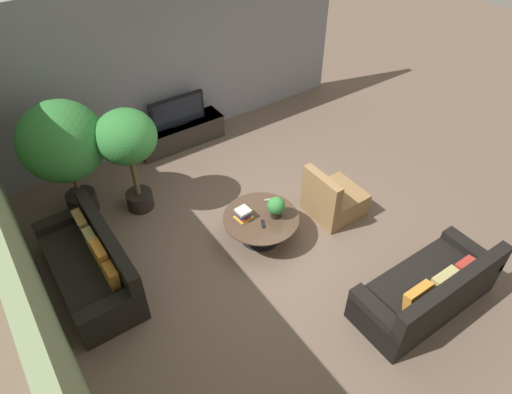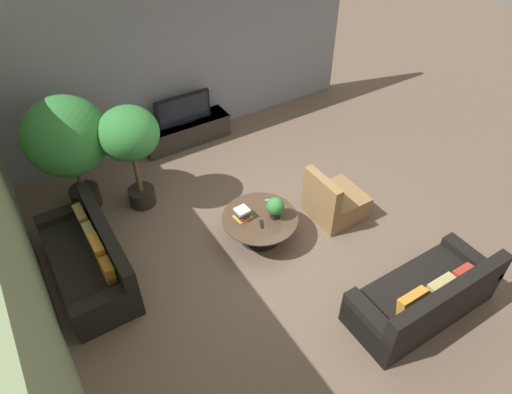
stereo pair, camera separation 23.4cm
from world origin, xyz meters
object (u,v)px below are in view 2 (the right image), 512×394
Objects in this scene: coffee_table at (260,223)px; potted_palm_tall at (67,139)px; potted_palm_corner at (130,139)px; potted_plant_tabletop at (275,207)px; couch_by_wall at (90,260)px; television at (183,109)px; couch_near_entry at (424,298)px; armchair_wicker at (334,202)px; media_console at (186,132)px.

potted_palm_tall reaches higher than coffee_table.
potted_plant_tabletop is (1.42, -1.79, -0.67)m from potted_palm_corner.
potted_plant_tabletop is at bearing 74.05° from couch_by_wall.
television is at bearing 41.77° from potted_palm_corner.
couch_near_entry is at bearing -64.67° from coffee_table.
media_console is at bearing 19.35° from armchair_wicker.
couch_by_wall is 2.34× the size of armchair_wicker.
television is 3.33m from armchair_wicker.
potted_palm_tall is 3.21m from potted_plant_tabletop.
media_console is 0.89× the size of potted_palm_tall.
couch_near_entry is 5.74× the size of potted_plant_tabletop.
couch_by_wall is 2.68m from potted_plant_tabletop.
couch_by_wall is at bearing -137.27° from potted_palm_corner.
couch_near_entry is 1.01× the size of potted_palm_tall.
couch_by_wall is at bearing -103.18° from potted_palm_tall.
couch_near_entry is (3.42, -2.86, -0.00)m from couch_by_wall.
couch_by_wall is at bearing 165.17° from coffee_table.
television is 2.38m from potted_palm_tall.
media_console is 3.41m from couch_by_wall.
television is 1.24× the size of armchair_wicker.
television is 1.93m from potted_palm_corner.
potted_palm_tall reaches higher than armchair_wicker.
couch_by_wall is 3.71m from armchair_wicker.
potted_palm_corner is at bearing -29.59° from potted_palm_tall.
coffee_table is 0.38m from potted_plant_tabletop.
coffee_table is at bearing -53.98° from potted_palm_corner.
couch_by_wall reaches higher than potted_plant_tabletop.
television reaches higher than coffee_table.
potted_palm_tall is (-2.17, -0.79, 1.06)m from media_console.
couch_near_entry is at bearing -80.12° from media_console.
potted_palm_tall reaches higher than television.
armchair_wicker reaches higher than coffee_table.
potted_palm_tall reaches higher than couch_by_wall.
couch_by_wall is 1.84m from potted_palm_corner.
couch_by_wall is at bearing -137.79° from television.
potted_palm_corner reaches higher than media_console.
potted_plant_tabletop is (0.19, -0.11, 0.31)m from coffee_table.
potted_palm_corner is (-1.38, -1.23, 0.56)m from television.
potted_palm_corner reaches higher than coffee_table.
potted_plant_tabletop is (-1.06, 0.09, 0.34)m from armchair_wicker.
coffee_table is 3.09m from potted_palm_tall.
couch_by_wall reaches higher than media_console.
coffee_table is at bearing -46.62° from potted_palm_tall.
television is at bearing 86.86° from coffee_table.
potted_plant_tabletop is at bearing -67.92° from couch_near_entry.
media_console is 3.04m from potted_plant_tabletop.
armchair_wicker reaches higher than potted_plant_tabletop.
coffee_table is (-0.16, -2.91, -0.43)m from television.
potted_palm_tall is (-3.07, 4.36, 1.01)m from couch_near_entry.
potted_plant_tabletop is (2.56, -0.73, 0.32)m from couch_by_wall.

